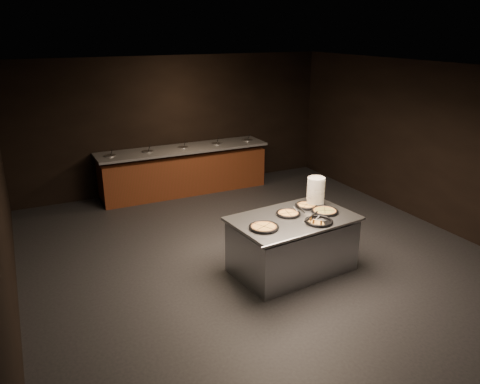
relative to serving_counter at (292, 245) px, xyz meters
The scene contains 11 objects.
room 1.17m from the serving_counter, 116.54° to the left, with size 7.02×8.02×2.92m.
salad_bar 4.04m from the serving_counter, 93.36° to the left, with size 3.70×0.83×1.18m.
serving_counter is the anchor object (origin of this frame).
plate_stack 0.93m from the serving_counter, 27.09° to the left, with size 0.27×0.27×0.43m, color silver.
pan_veggie_whole 0.75m from the serving_counter, 164.89° to the right, with size 0.42×0.42×0.04m.
pan_cheese_whole 0.48m from the serving_counter, 96.64° to the left, with size 0.36×0.36×0.04m.
pan_cheese_slices_a 0.68m from the serving_counter, 34.00° to the left, with size 0.34×0.34×0.04m.
pan_cheese_slices_b 0.60m from the serving_counter, 55.09° to the right, with size 0.40×0.40×0.04m.
pan_veggie_slices 0.70m from the serving_counter, ahead, with size 0.40×0.40×0.04m.
server_left 0.54m from the serving_counter, 37.45° to the left, with size 0.15×0.30×0.15m.
server_right 0.63m from the serving_counter, 66.28° to the right, with size 0.35×0.10×0.17m.
Camera 1 is at (-3.22, -5.75, 3.46)m, focal length 35.00 mm.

